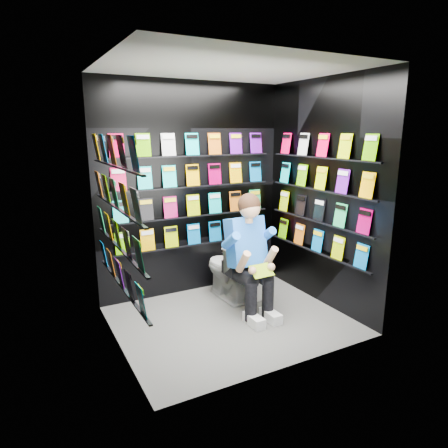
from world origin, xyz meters
TOP-DOWN VIEW (x-y plane):
  - floor at (0.00, 0.00)m, footprint 2.40×2.40m
  - ceiling at (0.00, 0.00)m, footprint 2.40×2.40m
  - wall_back at (0.00, 1.00)m, footprint 2.40×0.04m
  - wall_front at (0.00, -1.00)m, footprint 2.40×0.04m
  - wall_left at (-1.20, 0.00)m, footprint 0.04×2.00m
  - wall_right at (1.20, 0.00)m, footprint 0.04×2.00m
  - comics_back at (0.00, 0.97)m, footprint 2.10×0.06m
  - comics_left at (-1.17, 0.00)m, footprint 0.06×1.70m
  - comics_right at (1.17, 0.00)m, footprint 0.06×1.70m
  - toilet at (0.27, 0.56)m, footprint 0.44×0.76m
  - longbox at (0.51, 0.48)m, footprint 0.26×0.43m
  - longbox_lid at (0.51, 0.48)m, footprint 0.28×0.45m
  - reader at (0.27, 0.18)m, footprint 0.58×0.83m
  - held_comic at (0.27, -0.17)m, footprint 0.25×0.15m

SIDE VIEW (x-z plane):
  - floor at x=0.00m, z-range 0.00..0.00m
  - longbox at x=0.51m, z-range 0.00..0.31m
  - longbox_lid at x=0.51m, z-range 0.31..0.34m
  - toilet at x=0.27m, z-range 0.00..0.73m
  - held_comic at x=0.27m, z-range 0.53..0.63m
  - reader at x=0.27m, z-range 0.04..1.55m
  - wall_back at x=0.00m, z-range 0.00..2.60m
  - wall_front at x=0.00m, z-range 0.00..2.60m
  - wall_left at x=-1.20m, z-range 0.00..2.60m
  - wall_right at x=1.20m, z-range 0.00..2.60m
  - comics_back at x=0.00m, z-range 0.62..1.99m
  - comics_left at x=-1.17m, z-range 0.62..1.99m
  - comics_right at x=1.17m, z-range 0.62..1.99m
  - ceiling at x=0.00m, z-range 2.60..2.60m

